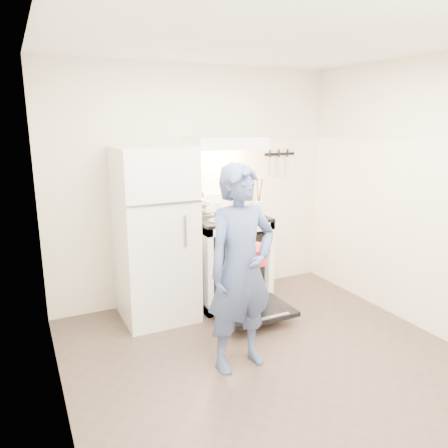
{
  "coord_description": "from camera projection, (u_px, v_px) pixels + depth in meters",
  "views": [
    {
      "loc": [
        -1.77,
        -2.54,
        1.96
      ],
      "look_at": [
        -0.05,
        1.0,
        1.0
      ],
      "focal_mm": 35.0,
      "sensor_mm": 36.0,
      "label": 1
    }
  ],
  "objects": [
    {
      "name": "tea_kettle",
      "position": [
        199.0,
        203.0,
        4.63
      ],
      "size": [
        0.21,
        0.18,
        0.26
      ],
      "primitive_type": null,
      "color": "silver",
      "rests_on": "cooktop"
    },
    {
      "name": "knife_strip",
      "position": [
        280.0,
        154.0,
        5.07
      ],
      "size": [
        0.4,
        0.02,
        0.03
      ],
      "primitive_type": "cube",
      "color": "black",
      "rests_on": "back_wall"
    },
    {
      "name": "oven_door",
      "position": [
        255.0,
        310.0,
        4.27
      ],
      "size": [
        0.7,
        0.54,
        0.04
      ],
      "primitive_type": "cube",
      "color": "black",
      "rests_on": "floor"
    },
    {
      "name": "person",
      "position": [
        241.0,
        269.0,
        3.38
      ],
      "size": [
        0.64,
        0.46,
        1.64
      ],
      "primitive_type": "imported",
      "rotation": [
        0.0,
        0.0,
        0.11
      ],
      "color": "#344B7B",
      "rests_on": "floor"
    },
    {
      "name": "range_hood",
      "position": [
        225.0,
        143.0,
        4.48
      ],
      "size": [
        0.76,
        0.5,
        0.12
      ],
      "primitive_type": "cube",
      "color": "white",
      "rests_on": "back_wall"
    },
    {
      "name": "back_wall",
      "position": [
        196.0,
        185.0,
        4.71
      ],
      "size": [
        3.2,
        0.02,
        2.5
      ],
      "primitive_type": "cube",
      "color": "#EDE4CB",
      "rests_on": "ground"
    },
    {
      "name": "backsplash",
      "position": [
        217.0,
        202.0,
        4.82
      ],
      "size": [
        0.76,
        0.07,
        0.2
      ],
      "primitive_type": "cube",
      "color": "white",
      "rests_on": "cooktop"
    },
    {
      "name": "dutch_oven",
      "position": [
        251.0,
        255.0,
        3.7
      ],
      "size": [
        0.35,
        0.28,
        0.23
      ],
      "primitive_type": null,
      "color": "red",
      "rests_on": "person"
    },
    {
      "name": "pizza_stone",
      "position": [
        223.0,
        264.0,
        4.61
      ],
      "size": [
        0.33,
        0.33,
        0.02
      ],
      "primitive_type": "cylinder",
      "color": "#8D664C",
      "rests_on": "oven_rack"
    },
    {
      "name": "oven_rack",
      "position": [
        228.0,
        262.0,
        4.72
      ],
      "size": [
        0.6,
        0.52,
        0.01
      ],
      "primitive_type": "cube",
      "color": "slate",
      "rests_on": "stove_body"
    },
    {
      "name": "cooktop",
      "position": [
        228.0,
        218.0,
        4.6
      ],
      "size": [
        0.76,
        0.65,
        0.03
      ],
      "primitive_type": "cube",
      "color": "black",
      "rests_on": "stove_body"
    },
    {
      "name": "utensil_jar",
      "position": [
        259.0,
        207.0,
        4.58
      ],
      "size": [
        0.1,
        0.1,
        0.13
      ],
      "primitive_type": "cylinder",
      "rotation": [
        0.0,
        0.0,
        0.18
      ],
      "color": "silver",
      "rests_on": "cooktop"
    },
    {
      "name": "refrigerator",
      "position": [
        155.0,
        235.0,
        4.26
      ],
      "size": [
        0.7,
        0.7,
        1.7
      ],
      "primitive_type": "cube",
      "color": "white",
      "rests_on": "floor"
    },
    {
      "name": "stove_body",
      "position": [
        228.0,
        260.0,
        4.71
      ],
      "size": [
        0.76,
        0.65,
        0.92
      ],
      "primitive_type": "cube",
      "color": "white",
      "rests_on": "floor"
    },
    {
      "name": "floor",
      "position": [
        285.0,
        374.0,
        3.44
      ],
      "size": [
        3.6,
        3.6,
        0.0
      ],
      "primitive_type": "plane",
      "color": "#4C3D33",
      "rests_on": "ground"
    }
  ]
}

